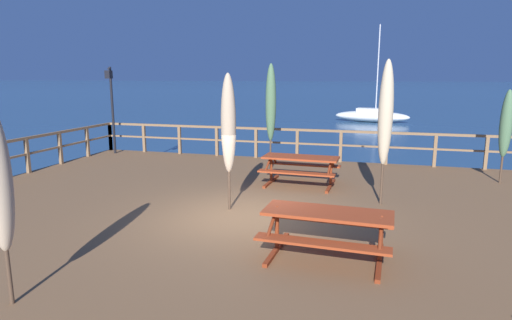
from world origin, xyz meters
name	(u,v)px	position (x,y,z in m)	size (l,w,h in m)	color
ground_plane	(244,253)	(0.00, 0.00, 0.00)	(600.00, 600.00, 0.00)	navy
wooden_deck	(244,235)	(0.00, 0.00, 0.42)	(15.13, 12.93, 0.85)	brown
railing_waterside_far	(297,139)	(0.00, 6.31, 1.58)	(14.93, 0.10, 1.09)	brown
picnic_table_mid_right	(301,164)	(0.70, 2.90, 1.41)	(2.03, 1.47, 0.78)	#993819
picnic_table_front_left	(327,224)	(1.90, -1.65, 1.41)	(2.07, 1.49, 0.78)	#993819
patio_umbrella_tall_front	(386,114)	(2.77, 1.64, 2.90)	(0.32, 0.32, 3.23)	#4C3828
patio_umbrella_short_mid	(271,103)	(-0.52, 4.51, 2.91)	(0.32, 0.32, 3.25)	#4C3828
patio_umbrella_short_front	(506,124)	(5.93, 4.56, 2.46)	(0.32, 0.32, 2.53)	#4C3828
patio_umbrella_tall_mid_left	(228,124)	(-0.43, 0.32, 2.72)	(0.32, 0.32, 2.94)	#4C3828
lamp_post_hooked	(111,97)	(-6.77, 5.59, 2.96)	(0.40, 0.63, 3.20)	black
sailboat_distant	(371,116)	(2.25, 28.39, 0.51)	(6.19, 2.57, 7.72)	white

